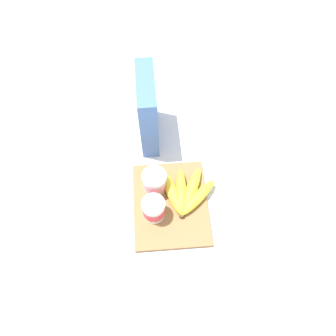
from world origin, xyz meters
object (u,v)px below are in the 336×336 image
at_px(cereal_box, 148,110).
at_px(yogurt_cup_front, 154,209).
at_px(cutting_board, 170,204).
at_px(banana_bunch, 185,193).
at_px(yogurt_cup_back, 155,182).

distance_m(cereal_box, yogurt_cup_front, 0.32).
xyz_separation_m(cutting_board, cereal_box, (0.28, 0.05, 0.12)).
height_order(cereal_box, banana_bunch, cereal_box).
relative_size(yogurt_cup_front, banana_bunch, 0.44).
relative_size(yogurt_cup_front, yogurt_cup_back, 1.00).
relative_size(cutting_board, yogurt_cup_front, 3.48).
bearing_deg(cereal_box, yogurt_cup_back, -178.82).
bearing_deg(yogurt_cup_front, cutting_board, -58.16).
bearing_deg(cutting_board, banana_bunch, -63.64).
bearing_deg(banana_bunch, cutting_board, 116.36).
bearing_deg(banana_bunch, yogurt_cup_back, 70.31).
distance_m(cereal_box, banana_bunch, 0.29).
distance_m(yogurt_cup_front, banana_bunch, 0.12).
distance_m(yogurt_cup_back, banana_bunch, 0.10).
height_order(cereal_box, yogurt_cup_front, cereal_box).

